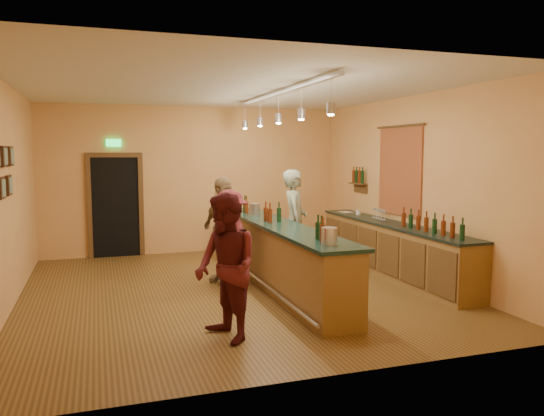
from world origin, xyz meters
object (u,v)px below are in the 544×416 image
object	(u,v)px
back_counter	(392,248)
tasting_bar	(278,250)
customer_b	(223,230)
bartender	(295,221)
bar_stool	(287,234)
customer_a	(226,268)
customer_c	(230,240)

from	to	relation	value
back_counter	tasting_bar	xyz separation A→B (m)	(-2.24, -0.18, 0.12)
back_counter	customer_b	size ratio (longest dim) A/B	2.52
bartender	bar_stool	world-z (taller)	bartender
customer_a	customer_c	world-z (taller)	customer_a
tasting_bar	bartender	size ratio (longest dim) A/B	2.70
customer_c	bar_stool	world-z (taller)	customer_c
back_counter	bar_stool	xyz separation A→B (m)	(-1.29, 2.02, 0.01)
bartender	customer_a	world-z (taller)	bartender
customer_b	bar_stool	bearing A→B (deg)	110.95
bartender	back_counter	bearing A→B (deg)	-95.62
back_counter	customer_b	bearing A→B (deg)	173.08
back_counter	customer_c	bearing A→B (deg)	-178.12
tasting_bar	bar_stool	size ratio (longest dim) A/B	7.91
back_counter	tasting_bar	bearing A→B (deg)	-175.37
back_counter	customer_a	world-z (taller)	customer_a
tasting_bar	back_counter	bearing A→B (deg)	4.63
back_counter	customer_b	xyz separation A→B (m)	(-3.03, 0.37, 0.41)
customer_a	bar_stool	bearing A→B (deg)	137.25
bar_stool	back_counter	bearing A→B (deg)	-57.50
customer_b	customer_c	size ratio (longest dim) A/B	1.12
customer_a	customer_c	distance (m)	2.36
customer_b	bar_stool	size ratio (longest dim) A/B	2.80
customer_c	bar_stool	xyz separation A→B (m)	(1.74, 2.12, -0.31)
bar_stool	customer_c	bearing A→B (deg)	-129.38
back_counter	tasting_bar	world-z (taller)	tasting_bar
tasting_bar	customer_a	world-z (taller)	customer_a
customer_b	customer_c	xyz separation A→B (m)	(0.00, -0.47, -0.09)
customer_b	bartender	bearing A→B (deg)	82.95
tasting_bar	bartender	xyz separation A→B (m)	(0.65, 0.95, 0.34)
bar_stool	customer_b	bearing A→B (deg)	-136.50
tasting_bar	customer_c	size ratio (longest dim) A/B	3.16
back_counter	customer_a	distance (m)	4.36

